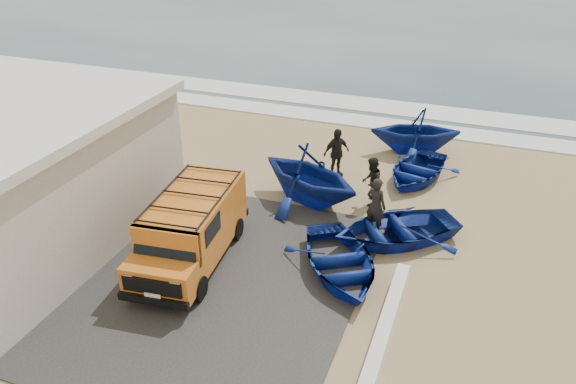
% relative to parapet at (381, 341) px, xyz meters
% --- Properties ---
extents(ground, '(160.00, 160.00, 0.00)m').
position_rel_parapet_xyz_m(ground, '(-5.00, 3.00, -0.28)').
color(ground, tan).
extents(slab, '(12.00, 10.00, 0.05)m').
position_rel_parapet_xyz_m(slab, '(-7.00, 1.00, -0.25)').
color(slab, '#393634').
rests_on(slab, ground).
extents(surf_line, '(180.00, 1.60, 0.06)m').
position_rel_parapet_xyz_m(surf_line, '(-5.00, 15.00, -0.25)').
color(surf_line, white).
rests_on(surf_line, ground).
extents(surf_wash, '(180.00, 2.20, 0.04)m').
position_rel_parapet_xyz_m(surf_wash, '(-5.00, 17.50, -0.26)').
color(surf_wash, white).
rests_on(surf_wash, ground).
extents(parapet, '(0.35, 6.00, 0.55)m').
position_rel_parapet_xyz_m(parapet, '(0.00, 0.00, 0.00)').
color(parapet, silver).
rests_on(parapet, ground).
extents(van, '(2.49, 5.21, 2.16)m').
position_rel_parapet_xyz_m(van, '(-6.17, 1.83, 0.88)').
color(van, orange).
rests_on(van, ground).
extents(boat_near_left, '(4.51, 4.88, 0.82)m').
position_rel_parapet_xyz_m(boat_near_left, '(-1.80, 2.67, 0.14)').
color(boat_near_left, navy).
rests_on(boat_near_left, ground).
extents(boat_near_right, '(5.08, 4.84, 0.86)m').
position_rel_parapet_xyz_m(boat_near_right, '(-0.62, 5.02, 0.15)').
color(boat_near_right, navy).
rests_on(boat_near_right, ground).
extents(boat_mid_left, '(5.22, 4.92, 2.18)m').
position_rel_parapet_xyz_m(boat_mid_left, '(-4.03, 6.49, 0.82)').
color(boat_mid_left, navy).
rests_on(boat_mid_left, ground).
extents(boat_mid_right, '(3.49, 4.27, 0.78)m').
position_rel_parapet_xyz_m(boat_mid_right, '(-0.67, 9.64, 0.11)').
color(boat_mid_right, navy).
rests_on(boat_mid_right, ground).
extents(boat_far_left, '(4.52, 4.17, 1.98)m').
position_rel_parapet_xyz_m(boat_far_left, '(-1.18, 12.25, 0.71)').
color(boat_far_left, navy).
rests_on(boat_far_left, ground).
extents(fisherman_front, '(0.84, 0.70, 1.97)m').
position_rel_parapet_xyz_m(fisherman_front, '(-1.36, 5.29, 0.71)').
color(fisherman_front, black).
rests_on(fisherman_front, ground).
extents(fisherman_middle, '(0.74, 0.92, 1.79)m').
position_rel_parapet_xyz_m(fisherman_middle, '(-1.91, 7.10, 0.62)').
color(fisherman_middle, black).
rests_on(fisherman_middle, ground).
extents(fisherman_back, '(1.11, 1.19, 1.97)m').
position_rel_parapet_xyz_m(fisherman_back, '(-3.70, 8.85, 0.71)').
color(fisherman_back, black).
rests_on(fisherman_back, ground).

